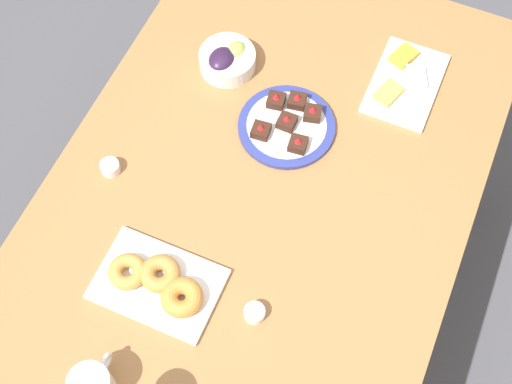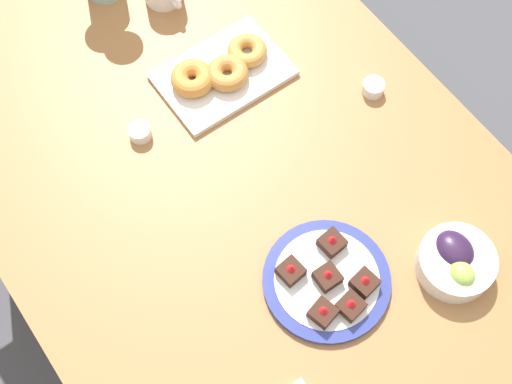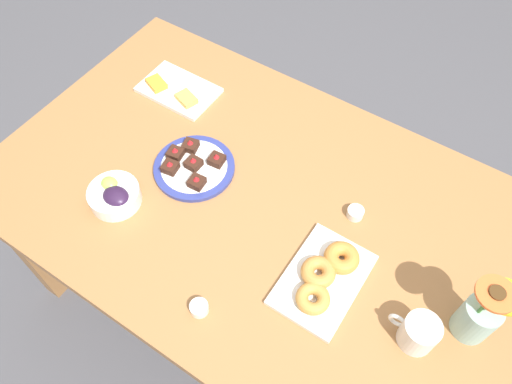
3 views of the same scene
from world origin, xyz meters
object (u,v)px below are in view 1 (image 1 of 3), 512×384
at_px(croissant_platter, 159,283).
at_px(jam_cup_berry, 254,313).
at_px(jam_cup_honey, 110,167).
at_px(grape_bowl, 227,60).
at_px(dessert_plate, 287,125).
at_px(cheese_platter, 405,81).
at_px(dining_table, 256,215).

distance_m(croissant_platter, jam_cup_berry, 0.23).
height_order(croissant_platter, jam_cup_honey, croissant_platter).
xyz_separation_m(grape_bowl, jam_cup_berry, (-0.61, -0.34, -0.01)).
bearing_deg(jam_cup_honey, dessert_plate, -50.71).
height_order(grape_bowl, cheese_platter, grape_bowl).
bearing_deg(jam_cup_berry, grape_bowl, 29.34).
xyz_separation_m(cheese_platter, jam_cup_berry, (-0.74, 0.11, 0.00)).
distance_m(grape_bowl, jam_cup_honey, 0.43).
distance_m(grape_bowl, cheese_platter, 0.47).
height_order(dining_table, cheese_platter, cheese_platter).
xyz_separation_m(cheese_platter, croissant_platter, (-0.76, 0.34, 0.01)).
xyz_separation_m(dining_table, grape_bowl, (0.34, 0.23, 0.12)).
distance_m(grape_bowl, croissant_platter, 0.64).
distance_m(dining_table, jam_cup_berry, 0.31).
relative_size(dining_table, dessert_plate, 6.44).
bearing_deg(dessert_plate, jam_cup_berry, -166.10).
relative_size(cheese_platter, dessert_plate, 1.05).
relative_size(croissant_platter, jam_cup_berry, 5.83).
distance_m(cheese_platter, croissant_platter, 0.83).
height_order(grape_bowl, croissant_platter, grape_bowl).
relative_size(cheese_platter, croissant_platter, 0.93).
relative_size(dining_table, grape_bowl, 10.65).
relative_size(jam_cup_honey, jam_cup_berry, 1.00).
distance_m(croissant_platter, jam_cup_honey, 0.33).
bearing_deg(dessert_plate, croissant_platter, 168.57).
relative_size(grape_bowl, croissant_platter, 0.54).
bearing_deg(cheese_platter, croissant_platter, 156.14).
height_order(dining_table, grape_bowl, grape_bowl).
bearing_deg(dining_table, jam_cup_honey, 100.36).
xyz_separation_m(grape_bowl, jam_cup_honey, (-0.40, 0.13, -0.01)).
bearing_deg(cheese_platter, jam_cup_berry, 171.35).
xyz_separation_m(grape_bowl, croissant_platter, (-0.63, -0.12, -0.01)).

